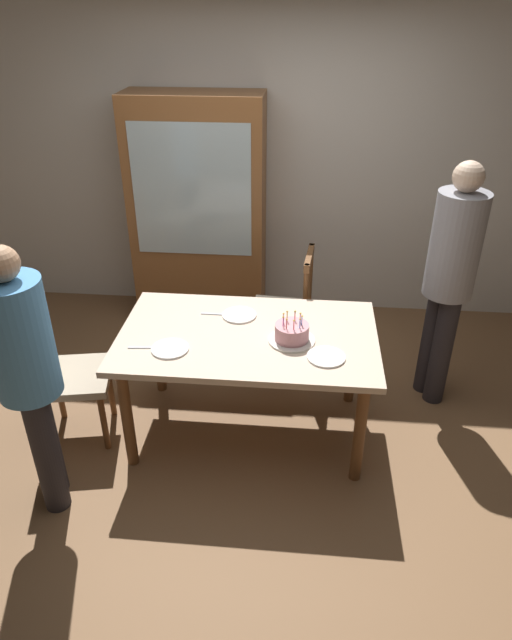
{
  "coord_description": "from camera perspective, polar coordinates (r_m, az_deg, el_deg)",
  "views": [
    {
      "loc": [
        0.32,
        -2.9,
        2.54
      ],
      "look_at": [
        0.05,
        0.0,
        0.85
      ],
      "focal_mm": 31.63,
      "sensor_mm": 36.0,
      "label": 1
    }
  ],
  "objects": [
    {
      "name": "person_guest",
      "position": [
        3.87,
        19.05,
        4.48
      ],
      "size": [
        0.32,
        0.32,
        1.7
      ],
      "color": "#262328",
      "rests_on": "ground"
    },
    {
      "name": "chair_spindle_back",
      "position": [
        4.24,
        2.84,
        0.76
      ],
      "size": [
        0.47,
        0.47,
        0.95
      ],
      "color": "beige",
      "rests_on": "ground"
    },
    {
      "name": "birthday_cake",
      "position": [
        3.34,
        3.64,
        -1.36
      ],
      "size": [
        0.28,
        0.28,
        0.18
      ],
      "color": "silver",
      "rests_on": "dining_table"
    },
    {
      "name": "plate_near_guest",
      "position": [
        3.23,
        7.11,
        -3.72
      ],
      "size": [
        0.22,
        0.22,
        0.01
      ],
      "primitive_type": "cylinder",
      "color": "white",
      "rests_on": "dining_table"
    },
    {
      "name": "chair_upholstered",
      "position": [
        3.72,
        -19.41,
        -4.48
      ],
      "size": [
        0.52,
        0.52,
        0.95
      ],
      "color": "tan",
      "rests_on": "ground"
    },
    {
      "name": "fork_far_side",
      "position": [
        3.64,
        -4.2,
        0.61
      ],
      "size": [
        0.18,
        0.02,
        0.01
      ],
      "primitive_type": "cube",
      "rotation": [
        0.0,
        0.0,
        -0.01
      ],
      "color": "silver",
      "rests_on": "dining_table"
    },
    {
      "name": "plate_far_side",
      "position": [
        3.61,
        -1.71,
        0.52
      ],
      "size": [
        0.22,
        0.22,
        0.01
      ],
      "primitive_type": "cylinder",
      "color": "white",
      "rests_on": "dining_table"
    },
    {
      "name": "ground",
      "position": [
        3.87,
        -0.75,
        -10.88
      ],
      "size": [
        6.4,
        6.4,
        0.0
      ],
      "primitive_type": "plane",
      "color": "brown"
    },
    {
      "name": "person_celebrant",
      "position": [
        3.08,
        -22.15,
        -4.77
      ],
      "size": [
        0.32,
        0.32,
        1.57
      ],
      "color": "#262328",
      "rests_on": "ground"
    },
    {
      "name": "plate_near_celebrant",
      "position": [
        3.31,
        -8.69,
        -2.88
      ],
      "size": [
        0.22,
        0.22,
        0.01
      ],
      "primitive_type": "cylinder",
      "color": "white",
      "rests_on": "dining_table"
    },
    {
      "name": "fork_near_celebrant",
      "position": [
        3.35,
        -11.34,
        -2.74
      ],
      "size": [
        0.18,
        0.03,
        0.01
      ],
      "primitive_type": "cube",
      "rotation": [
        0.0,
        0.0,
        0.1
      ],
      "color": "silver",
      "rests_on": "dining_table"
    },
    {
      "name": "back_wall",
      "position": [
        4.92,
        1.5,
        15.56
      ],
      "size": [
        6.4,
        0.1,
        2.6
      ],
      "primitive_type": "cube",
      "color": "beige",
      "rests_on": "ground"
    },
    {
      "name": "dining_table",
      "position": [
        3.47,
        -0.82,
        -2.67
      ],
      "size": [
        1.57,
        0.96,
        0.75
      ],
      "color": "beige",
      "rests_on": "ground"
    },
    {
      "name": "china_cabinet",
      "position": [
        4.82,
        -5.84,
        10.77
      ],
      "size": [
        1.1,
        0.45,
        1.9
      ],
      "color": "brown",
      "rests_on": "ground"
    }
  ]
}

